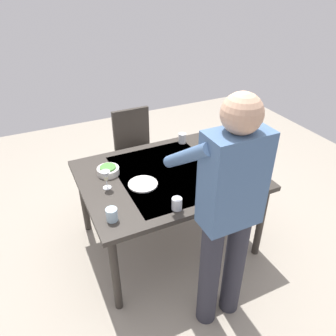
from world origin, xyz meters
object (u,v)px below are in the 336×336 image
object	(u,v)px
water_cup_near_right	(182,138)
serving_bowl_pasta	(222,166)
dinner_plate_near	(143,184)
chair_near	(135,146)
wine_bottle	(249,170)
dining_table	(168,180)
person_server	(228,209)
wine_glass_left	(106,177)
water_cup_far_left	(177,204)
water_cup_near_left	(112,215)
side_bowl_salad	(108,170)

from	to	relation	value
water_cup_near_right	serving_bowl_pasta	world-z (taller)	water_cup_near_right
serving_bowl_pasta	dinner_plate_near	distance (m)	0.68
chair_near	dinner_plate_near	size ratio (longest dim) A/B	3.96
serving_bowl_pasta	wine_bottle	bearing A→B (deg)	107.98
dining_table	chair_near	xyz separation A→B (m)	(-0.05, -0.93, -0.15)
water_cup_near_right	dinner_plate_near	distance (m)	0.78
dining_table	water_cup_near_right	bearing A→B (deg)	-129.62
water_cup_near_right	serving_bowl_pasta	size ratio (longest dim) A/B	0.32
person_server	dinner_plate_near	bearing A→B (deg)	-70.90
dining_table	wine_glass_left	distance (m)	0.54
serving_bowl_pasta	water_cup_far_left	bearing A→B (deg)	27.38
water_cup_near_right	wine_glass_left	bearing A→B (deg)	25.60
serving_bowl_pasta	dinner_plate_near	bearing A→B (deg)	-6.86
chair_near	water_cup_far_left	size ratio (longest dim) A/B	10.26
chair_near	water_cup_far_left	bearing A→B (deg)	81.97
water_cup_near_left	water_cup_near_right	distance (m)	1.22
dining_table	chair_near	world-z (taller)	chair_near
person_server	water_cup_far_left	distance (m)	0.43
water_cup_near_right	serving_bowl_pasta	bearing A→B (deg)	97.53
chair_near	wine_glass_left	world-z (taller)	chair_near
dining_table	chair_near	size ratio (longest dim) A/B	1.55
wine_bottle	side_bowl_salad	bearing A→B (deg)	-31.68
water_cup_far_left	wine_glass_left	bearing A→B (deg)	-50.95
dining_table	water_cup_near_left	size ratio (longest dim) A/B	15.35
chair_near	wine_glass_left	distance (m)	1.12
person_server	side_bowl_salad	bearing A→B (deg)	-65.81
wine_bottle	serving_bowl_pasta	distance (m)	0.26
water_cup_near_left	chair_near	bearing A→B (deg)	-116.29
dining_table	serving_bowl_pasta	xyz separation A→B (m)	(-0.43, 0.15, 0.10)
water_cup_near_right	dinner_plate_near	xyz separation A→B (m)	(0.60, 0.49, -0.04)
dining_table	water_cup_far_left	xyz separation A→B (m)	(0.14, 0.44, 0.11)
water_cup_far_left	serving_bowl_pasta	distance (m)	0.64
person_server	dining_table	bearing A→B (deg)	-89.19
side_bowl_salad	person_server	bearing A→B (deg)	114.19
water_cup_far_left	dinner_plate_near	world-z (taller)	water_cup_far_left
water_cup_near_left	side_bowl_salad	size ratio (longest dim) A/B	0.51
dining_table	water_cup_near_right	xyz separation A→B (m)	(-0.35, -0.43, 0.12)
wine_bottle	person_server	bearing A→B (deg)	40.71
dining_table	wine_glass_left	world-z (taller)	wine_glass_left
chair_near	wine_bottle	distance (m)	1.43
wine_bottle	water_cup_far_left	size ratio (longest dim) A/B	3.34
wine_glass_left	dinner_plate_near	bearing A→B (deg)	163.64
water_cup_far_left	dining_table	bearing A→B (deg)	-107.80
wine_glass_left	wine_bottle	bearing A→B (deg)	158.68
water_cup_far_left	dinner_plate_near	xyz separation A→B (m)	(0.10, -0.38, -0.04)
person_server	wine_bottle	size ratio (longest dim) A/B	5.71
dining_table	side_bowl_salad	size ratio (longest dim) A/B	7.85
person_server	chair_near	bearing A→B (deg)	-91.33
wine_glass_left	dinner_plate_near	size ratio (longest dim) A/B	0.66
wine_glass_left	serving_bowl_pasta	distance (m)	0.95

